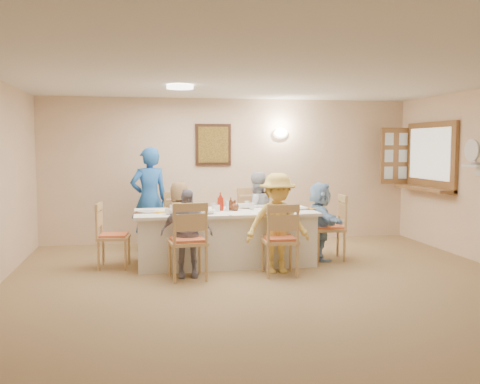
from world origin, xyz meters
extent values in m
plane|color=olive|center=(0.00, 0.00, 0.00)|extent=(7.00, 7.00, 0.00)
plane|color=beige|center=(0.00, 3.50, 1.25)|extent=(6.50, 0.00, 6.50)
plane|color=beige|center=(0.00, -3.50, 1.25)|extent=(6.50, 0.00, 6.50)
plane|color=white|center=(0.00, 0.00, 2.50)|extent=(7.00, 7.00, 0.00)
cube|color=#422417|center=(-0.30, 3.47, 1.70)|extent=(0.62, 0.04, 0.72)
cube|color=black|center=(-0.30, 3.45, 1.70)|extent=(0.52, 0.02, 0.62)
ellipsoid|color=white|center=(0.90, 3.44, 1.90)|extent=(0.26, 0.09, 0.18)
cylinder|color=white|center=(-1.00, 1.50, 2.47)|extent=(0.36, 0.36, 0.05)
cube|color=brown|center=(3.21, 2.40, 1.50)|extent=(0.06, 1.50, 1.15)
cube|color=brown|center=(3.09, 2.40, 0.97)|extent=(0.30, 1.50, 0.05)
cube|color=brown|center=(2.95, 3.16, 1.50)|extent=(0.55, 0.04, 1.00)
cube|color=white|center=(3.13, 1.05, 1.40)|extent=(0.22, 0.36, 0.03)
cube|color=white|center=(-0.37, 1.68, 0.38)|extent=(2.54, 1.08, 0.76)
imported|color=brown|center=(-0.97, 2.36, 0.57)|extent=(0.66, 0.52, 1.15)
imported|color=#B1B5C1|center=(0.23, 2.36, 0.64)|extent=(0.82, 0.74, 1.28)
imported|color=gray|center=(-0.97, 1.00, 0.57)|extent=(0.67, 0.30, 1.14)
imported|color=#F8CF5A|center=(0.23, 1.00, 0.66)|extent=(0.90, 0.56, 1.33)
imported|color=#90B9E3|center=(1.05, 1.68, 0.58)|extent=(1.08, 0.36, 1.15)
imported|color=#215DB3|center=(-1.42, 2.83, 0.83)|extent=(0.81, 0.70, 1.66)
cube|color=#472B19|center=(-0.97, 1.26, 0.76)|extent=(0.38, 0.28, 0.01)
cylinder|color=white|center=(-0.97, 1.26, 0.77)|extent=(0.25, 0.25, 0.02)
cube|color=yellow|center=(-0.79, 1.21, 0.77)|extent=(0.15, 0.15, 0.01)
cube|color=#472B19|center=(0.23, 1.26, 0.76)|extent=(0.35, 0.26, 0.01)
cylinder|color=white|center=(0.23, 1.26, 0.77)|extent=(0.24, 0.24, 0.02)
cube|color=yellow|center=(0.41, 1.21, 0.77)|extent=(0.13, 0.13, 0.01)
cube|color=#472B19|center=(-0.97, 2.10, 0.76)|extent=(0.35, 0.26, 0.01)
cylinder|color=white|center=(-0.97, 2.10, 0.77)|extent=(0.24, 0.24, 0.02)
cube|color=yellow|center=(-0.79, 2.05, 0.77)|extent=(0.15, 0.15, 0.01)
cube|color=#472B19|center=(0.23, 2.10, 0.76)|extent=(0.35, 0.26, 0.01)
cylinder|color=white|center=(0.23, 2.10, 0.77)|extent=(0.25, 0.25, 0.02)
cube|color=yellow|center=(0.41, 2.05, 0.77)|extent=(0.13, 0.13, 0.01)
cube|color=#472B19|center=(-1.47, 1.68, 0.76)|extent=(0.34, 0.25, 0.01)
cylinder|color=white|center=(-1.47, 1.68, 0.77)|extent=(0.26, 0.26, 0.02)
cube|color=yellow|center=(-1.29, 1.63, 0.77)|extent=(0.15, 0.15, 0.01)
cube|color=#472B19|center=(0.75, 1.68, 0.76)|extent=(0.34, 0.26, 0.01)
cylinder|color=white|center=(0.75, 1.68, 0.77)|extent=(0.23, 0.23, 0.01)
cube|color=yellow|center=(0.93, 1.63, 0.77)|extent=(0.14, 0.14, 0.01)
imported|color=white|center=(-1.17, 1.40, 0.80)|extent=(0.13, 0.13, 0.08)
imported|color=white|center=(0.06, 2.23, 0.80)|extent=(0.10, 0.10, 0.08)
imported|color=white|center=(-0.64, 1.39, 0.79)|extent=(0.35, 0.35, 0.05)
imported|color=white|center=(-0.03, 1.92, 0.79)|extent=(0.38, 0.38, 0.07)
imported|color=#AC220E|center=(-0.43, 1.72, 0.89)|extent=(0.11, 0.11, 0.26)
imported|color=#5A2E18|center=(-0.28, 1.71, 0.86)|extent=(0.14, 0.14, 0.19)
imported|color=#5A2E18|center=(-0.23, 1.67, 0.84)|extent=(0.15, 0.15, 0.15)
cylinder|color=silver|center=(-0.52, 1.73, 0.82)|extent=(0.07, 0.07, 0.10)
camera|label=1|loc=(-1.50, -5.78, 1.69)|focal=40.00mm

